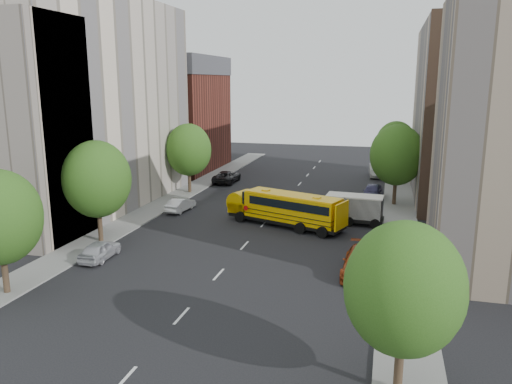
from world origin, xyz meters
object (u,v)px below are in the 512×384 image
at_px(school_bus, 284,207).
at_px(parked_car_5, 376,171).
at_px(parked_car_2, 227,177).
at_px(parked_car_3, 361,262).
at_px(parked_car_1, 180,205).
at_px(street_tree_2, 189,150).
at_px(street_tree_4, 397,155).
at_px(street_tree_3, 404,289).
at_px(safari_truck, 349,208).
at_px(street_tree_5, 396,144).
at_px(parked_car_4, 373,192).
at_px(parked_car_0, 100,250).
at_px(street_tree_1, 97,179).

bearing_deg(school_bus, parked_car_5, 94.22).
bearing_deg(parked_car_2, parked_car_3, 123.88).
xyz_separation_m(parked_car_1, parked_car_5, (17.60, 22.77, 0.16)).
distance_m(street_tree_2, street_tree_4, 22.00).
distance_m(street_tree_3, parked_car_3, 13.17).
distance_m(street_tree_2, parked_car_2, 8.05).
distance_m(street_tree_3, parked_car_5, 47.25).
xyz_separation_m(safari_truck, parked_car_3, (1.69, -11.70, -0.56)).
bearing_deg(parked_car_3, street_tree_3, -78.37).
xyz_separation_m(street_tree_4, street_tree_5, (-0.00, 12.00, -0.37)).
distance_m(parked_car_3, parked_car_4, 21.59).
height_order(school_bus, parked_car_0, school_bus).
height_order(parked_car_2, parked_car_4, parked_car_4).
bearing_deg(parked_car_2, street_tree_4, 161.48).
bearing_deg(parked_car_2, street_tree_1, 84.73).
relative_size(street_tree_1, street_tree_5, 1.05).
bearing_deg(street_tree_2, parked_car_4, 5.92).
height_order(street_tree_2, parked_car_5, street_tree_2).
distance_m(street_tree_3, parked_car_4, 34.32).
bearing_deg(street_tree_5, parked_car_5, 125.71).
bearing_deg(street_tree_2, school_bus, -37.98).
bearing_deg(street_tree_1, parked_car_2, 84.88).
relative_size(safari_truck, parked_car_2, 1.17).
bearing_deg(street_tree_4, school_bus, -132.53).
relative_size(street_tree_3, parked_car_2, 1.36).
bearing_deg(parked_car_3, parked_car_1, 147.91).
bearing_deg(safari_truck, street_tree_2, 160.13).
bearing_deg(street_tree_3, street_tree_4, 90.00).
xyz_separation_m(street_tree_2, safari_truck, (18.15, -7.84, -3.48)).
distance_m(street_tree_1, school_bus, 15.46).
bearing_deg(street_tree_3, parked_car_0, 152.02).
height_order(street_tree_2, street_tree_3, street_tree_2).
bearing_deg(parked_car_2, parked_car_5, -154.41).
xyz_separation_m(parked_car_3, parked_car_5, (-0.03, 34.60, 0.01)).
bearing_deg(street_tree_2, parked_car_2, 71.50).
relative_size(street_tree_5, parked_car_2, 1.43).
distance_m(street_tree_2, parked_car_5, 25.20).
xyz_separation_m(street_tree_1, parked_car_3, (19.83, -1.54, -4.16)).
distance_m(parked_car_0, parked_car_5, 40.55).
bearing_deg(street_tree_2, street_tree_1, -90.00).
bearing_deg(parked_car_2, parked_car_4, 165.45).
relative_size(street_tree_2, safari_truck, 1.26).
relative_size(street_tree_4, parked_car_0, 2.07).
relative_size(parked_car_2, parked_car_5, 1.08).
xyz_separation_m(parked_car_0, parked_car_5, (17.75, 36.46, 0.13)).
bearing_deg(parked_car_1, parked_car_4, -145.71).
bearing_deg(parked_car_3, street_tree_5, 87.84).
bearing_deg(parked_car_5, street_tree_5, -59.30).
height_order(street_tree_1, parked_car_3, street_tree_1).
height_order(street_tree_2, street_tree_5, street_tree_2).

